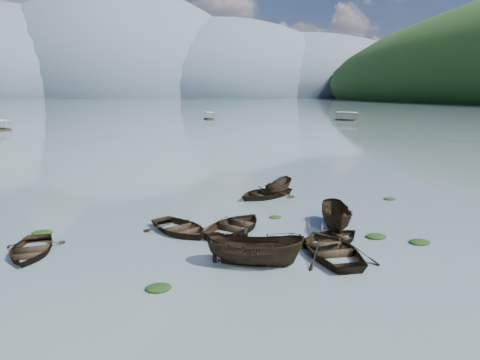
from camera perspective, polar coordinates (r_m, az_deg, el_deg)
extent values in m
plane|color=slate|center=(19.76, 7.17, -12.59)|extent=(2400.00, 2400.00, 0.00)
ellipsoid|color=#475666|center=(951.61, -27.49, 9.75)|extent=(520.00, 520.00, 280.00)
ellipsoid|color=#475666|center=(918.67, -15.22, 10.61)|extent=(520.00, 520.00, 340.00)
ellipsoid|color=#475666|center=(928.62, -2.58, 11.00)|extent=(520.00, 520.00, 260.00)
ellipsoid|color=#475666|center=(973.28, 8.14, 10.92)|extent=(520.00, 520.00, 220.00)
imported|color=black|center=(24.51, -26.11, -8.85)|extent=(3.24, 4.41, 0.88)
imported|color=black|center=(25.65, -0.62, -6.75)|extent=(5.93, 5.99, 1.02)
imported|color=black|center=(20.71, 1.93, -11.32)|extent=(5.02, 3.44, 1.81)
imported|color=black|center=(22.40, 12.04, -9.78)|extent=(3.68, 5.12, 1.05)
imported|color=black|center=(24.21, 12.27, -8.15)|extent=(4.90, 4.37, 0.84)
imported|color=black|center=(26.69, 12.70, -6.31)|extent=(2.93, 4.80, 1.74)
imported|color=black|center=(25.56, -7.98, -6.93)|extent=(5.14, 5.61, 0.95)
imported|color=black|center=(33.74, 3.27, -2.29)|extent=(6.02, 5.49, 1.02)
imported|color=black|center=(34.65, 5.12, -1.95)|extent=(3.52, 3.81, 1.46)
ellipsoid|color=black|center=(18.73, -10.82, -14.11)|extent=(1.11, 0.91, 0.24)
ellipsoid|color=black|center=(23.13, 7.33, -8.92)|extent=(1.08, 0.86, 0.24)
ellipsoid|color=black|center=(25.64, 17.67, -7.32)|extent=(1.19, 0.95, 0.26)
ellipsoid|color=black|center=(28.31, 4.72, -5.02)|extent=(0.84, 0.71, 0.19)
ellipsoid|color=black|center=(25.55, 22.83, -7.76)|extent=(1.18, 0.94, 0.24)
ellipsoid|color=black|center=(27.63, -24.88, -6.51)|extent=(1.17, 0.95, 0.25)
ellipsoid|color=black|center=(26.27, -3.11, -6.32)|extent=(0.99, 0.82, 0.21)
ellipsoid|color=black|center=(34.92, 19.32, -2.46)|extent=(0.97, 0.78, 0.21)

